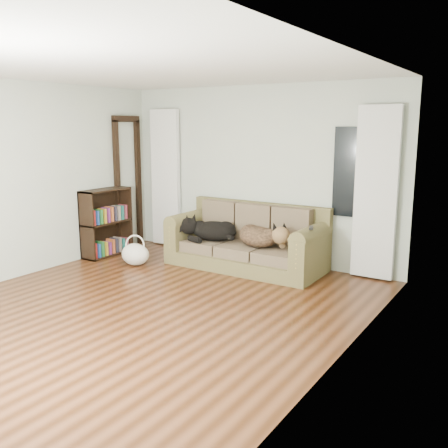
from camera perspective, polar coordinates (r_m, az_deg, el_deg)
The scene contains 15 objects.
floor at distance 5.78m, azimuth -8.58°, elevation -9.33°, with size 5.00×5.00×0.00m, color #341909.
ceiling at distance 5.45m, azimuth -9.41°, elevation 17.22°, with size 5.00×5.00×0.00m, color white.
wall_back at distance 7.51m, azimuth 3.83°, elevation 5.71°, with size 4.50×0.04×2.60m, color #B8C2AD.
wall_left at distance 7.15m, azimuth -22.65°, elevation 4.60°, with size 0.04×5.00×2.60m, color #B8C2AD.
wall_right at distance 4.32m, azimuth 13.95°, elevation 1.35°, with size 0.04×5.00×2.60m, color #B8C2AD.
curtain_left at distance 8.41m, azimuth -6.69°, elevation 5.22°, with size 0.55×0.08×2.25m, color silver.
curtain_right at distance 6.77m, azimuth 16.96°, elevation 3.37°, with size 0.55×0.08×2.25m, color silver.
window_pane at distance 6.89m, azimuth 14.38°, elevation 5.73°, with size 0.50×0.03×1.20m, color black.
door_casing at distance 8.47m, azimuth -10.89°, elevation 4.46°, with size 0.07×0.60×2.10m, color black.
sofa at distance 7.14m, azimuth 2.46°, elevation -1.48°, with size 2.24×0.97×0.92m, color brown.
dog_black_lab at distance 7.36m, azimuth -1.45°, elevation -0.85°, with size 0.68×0.48×0.29m, color black.
dog_shepherd at distance 6.98m, azimuth 4.20°, elevation -1.44°, with size 0.69×0.49×0.30m, color black.
tv_remote at distance 6.48m, azimuth 9.92°, elevation -0.40°, with size 0.05×0.18×0.02m, color black.
tote_bag at distance 7.43m, azimuth -10.11°, elevation -3.44°, with size 0.44×0.34×0.32m, color beige.
bookshelf at distance 8.03m, azimuth -13.28°, elevation 0.03°, with size 0.31×0.84×1.05m, color black.
Camera 1 is at (3.61, -4.04, 2.01)m, focal length 40.00 mm.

